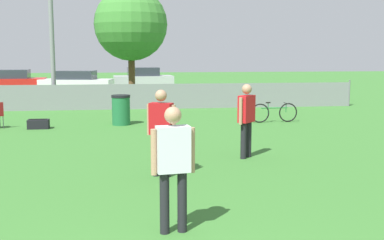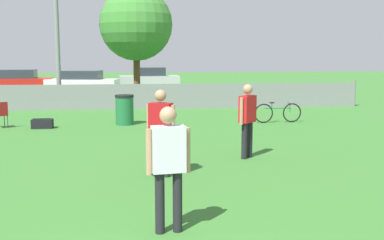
{
  "view_description": "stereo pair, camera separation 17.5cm",
  "coord_description": "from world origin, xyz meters",
  "px_view_note": "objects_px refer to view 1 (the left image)",
  "views": [
    {
      "loc": [
        -0.12,
        -3.06,
        2.41
      ],
      "look_at": [
        1.21,
        6.69,
        1.05
      ],
      "focal_mm": 45.0,
      "sensor_mm": 36.0,
      "label": 1
    },
    {
      "loc": [
        0.06,
        -3.08,
        2.41
      ],
      "look_at": [
        1.21,
        6.69,
        1.05
      ],
      "focal_mm": 45.0,
      "sensor_mm": 36.0,
      "label": 2
    }
  ],
  "objects_px": {
    "tree_near_pole": "(131,24)",
    "player_defender_red": "(161,126)",
    "player_receiver_white": "(173,160)",
    "parked_car_silver": "(143,79)",
    "parked_car_white": "(76,83)",
    "trash_bin": "(121,110)",
    "parked_car_red": "(11,82)",
    "gear_bag_sideline": "(38,124)",
    "bicycle_sideline": "(274,112)",
    "player_thrower_red": "(246,115)"
  },
  "relations": [
    {
      "from": "trash_bin",
      "to": "parked_car_red",
      "type": "bearing_deg",
      "value": 115.49
    },
    {
      "from": "gear_bag_sideline",
      "to": "parked_car_silver",
      "type": "xyz_separation_m",
      "value": [
        3.96,
        16.45,
        0.58
      ]
    },
    {
      "from": "bicycle_sideline",
      "to": "parked_car_red",
      "type": "height_order",
      "value": "parked_car_red"
    },
    {
      "from": "tree_near_pole",
      "to": "bicycle_sideline",
      "type": "relative_size",
      "value": 3.25
    },
    {
      "from": "gear_bag_sideline",
      "to": "parked_car_white",
      "type": "relative_size",
      "value": 0.15
    },
    {
      "from": "trash_bin",
      "to": "parked_car_red",
      "type": "relative_size",
      "value": 0.24
    },
    {
      "from": "player_defender_red",
      "to": "player_thrower_red",
      "type": "bearing_deg",
      "value": 62.07
    },
    {
      "from": "parked_car_silver",
      "to": "parked_car_white",
      "type": "bearing_deg",
      "value": -153.78
    },
    {
      "from": "parked_car_red",
      "to": "parked_car_white",
      "type": "distance_m",
      "value": 4.06
    },
    {
      "from": "gear_bag_sideline",
      "to": "parked_car_white",
      "type": "height_order",
      "value": "parked_car_white"
    },
    {
      "from": "parked_car_white",
      "to": "parked_car_red",
      "type": "bearing_deg",
      "value": 178.86
    },
    {
      "from": "bicycle_sideline",
      "to": "player_defender_red",
      "type": "bearing_deg",
      "value": -125.95
    },
    {
      "from": "bicycle_sideline",
      "to": "parked_car_red",
      "type": "bearing_deg",
      "value": 126.8
    },
    {
      "from": "parked_car_red",
      "to": "player_receiver_white",
      "type": "bearing_deg",
      "value": -75.9
    },
    {
      "from": "gear_bag_sideline",
      "to": "player_thrower_red",
      "type": "bearing_deg",
      "value": -42.96
    },
    {
      "from": "player_receiver_white",
      "to": "parked_car_silver",
      "type": "height_order",
      "value": "player_receiver_white"
    },
    {
      "from": "player_receiver_white",
      "to": "tree_near_pole",
      "type": "bearing_deg",
      "value": 83.3
    },
    {
      "from": "player_defender_red",
      "to": "parked_car_white",
      "type": "distance_m",
      "value": 20.99
    },
    {
      "from": "tree_near_pole",
      "to": "player_thrower_red",
      "type": "bearing_deg",
      "value": -79.27
    },
    {
      "from": "trash_bin",
      "to": "parked_car_white",
      "type": "xyz_separation_m",
      "value": [
        -2.82,
        13.5,
        0.16
      ]
    },
    {
      "from": "parked_car_silver",
      "to": "tree_near_pole",
      "type": "bearing_deg",
      "value": -99.94
    },
    {
      "from": "tree_near_pole",
      "to": "parked_car_white",
      "type": "distance_m",
      "value": 7.66
    },
    {
      "from": "tree_near_pole",
      "to": "bicycle_sideline",
      "type": "xyz_separation_m",
      "value": [
        4.89,
        -7.47,
        -3.46
      ]
    },
    {
      "from": "player_receiver_white",
      "to": "parked_car_red",
      "type": "xyz_separation_m",
      "value": [
        -7.62,
        24.48,
        -0.3
      ]
    },
    {
      "from": "player_receiver_white",
      "to": "parked_car_red",
      "type": "distance_m",
      "value": 25.64
    },
    {
      "from": "tree_near_pole",
      "to": "player_defender_red",
      "type": "height_order",
      "value": "tree_near_pole"
    },
    {
      "from": "player_receiver_white",
      "to": "parked_car_silver",
      "type": "distance_m",
      "value": 26.14
    },
    {
      "from": "player_defender_red",
      "to": "player_thrower_red",
      "type": "distance_m",
      "value": 2.53
    },
    {
      "from": "bicycle_sideline",
      "to": "trash_bin",
      "type": "xyz_separation_m",
      "value": [
        -5.35,
        0.14,
        0.16
      ]
    },
    {
      "from": "gear_bag_sideline",
      "to": "bicycle_sideline",
      "type": "bearing_deg",
      "value": 2.69
    },
    {
      "from": "trash_bin",
      "to": "parked_car_red",
      "type": "distance_m",
      "value": 15.83
    },
    {
      "from": "trash_bin",
      "to": "gear_bag_sideline",
      "type": "bearing_deg",
      "value": -169.04
    },
    {
      "from": "parked_car_silver",
      "to": "player_defender_red",
      "type": "bearing_deg",
      "value": -95.4
    },
    {
      "from": "bicycle_sideline",
      "to": "trash_bin",
      "type": "distance_m",
      "value": 5.36
    },
    {
      "from": "player_receiver_white",
      "to": "trash_bin",
      "type": "relative_size",
      "value": 1.68
    },
    {
      "from": "player_thrower_red",
      "to": "trash_bin",
      "type": "xyz_separation_m",
      "value": [
        -2.93,
        5.71,
        -0.49
      ]
    },
    {
      "from": "player_defender_red",
      "to": "gear_bag_sideline",
      "type": "height_order",
      "value": "player_defender_red"
    },
    {
      "from": "player_defender_red",
      "to": "bicycle_sideline",
      "type": "height_order",
      "value": "player_defender_red"
    },
    {
      "from": "parked_car_red",
      "to": "parked_car_silver",
      "type": "distance_m",
      "value": 8.29
    },
    {
      "from": "player_defender_red",
      "to": "parked_car_silver",
      "type": "relative_size",
      "value": 0.43
    },
    {
      "from": "parked_car_white",
      "to": "tree_near_pole",
      "type": "bearing_deg",
      "value": -52.0
    },
    {
      "from": "parked_car_red",
      "to": "trash_bin",
      "type": "bearing_deg",
      "value": -67.69
    },
    {
      "from": "player_thrower_red",
      "to": "player_receiver_white",
      "type": "xyz_separation_m",
      "value": [
        -2.13,
        -4.48,
        0.0
      ]
    },
    {
      "from": "parked_car_red",
      "to": "parked_car_silver",
      "type": "xyz_separation_m",
      "value": [
        8.12,
        1.65,
        0.02
      ]
    },
    {
      "from": "player_defender_red",
      "to": "bicycle_sideline",
      "type": "xyz_separation_m",
      "value": [
        4.49,
        7.02,
        -0.66
      ]
    },
    {
      "from": "player_defender_red",
      "to": "player_receiver_white",
      "type": "relative_size",
      "value": 1.0
    },
    {
      "from": "tree_near_pole",
      "to": "trash_bin",
      "type": "xyz_separation_m",
      "value": [
        -0.46,
        -7.34,
        -3.3
      ]
    },
    {
      "from": "player_thrower_red",
      "to": "trash_bin",
      "type": "height_order",
      "value": "player_thrower_red"
    },
    {
      "from": "bicycle_sideline",
      "to": "player_receiver_white",
      "type": "bearing_deg",
      "value": -117.7
    },
    {
      "from": "player_receiver_white",
      "to": "trash_bin",
      "type": "bearing_deg",
      "value": 86.68
    }
  ]
}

